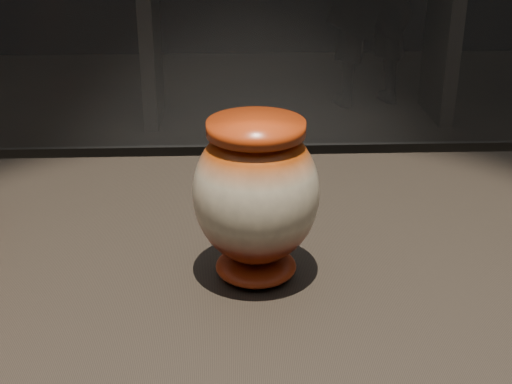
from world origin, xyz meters
TOP-DOWN VIEW (x-y plane):
  - main_vase at (0.09, -0.01)m, footprint 0.18×0.18m
  - back_shelf at (0.47, 3.35)m, footprint 2.00×0.60m

SIDE VIEW (x-z plane):
  - back_shelf at x=0.47m, z-range 0.19..1.09m
  - main_vase at x=0.09m, z-range 0.91..1.11m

